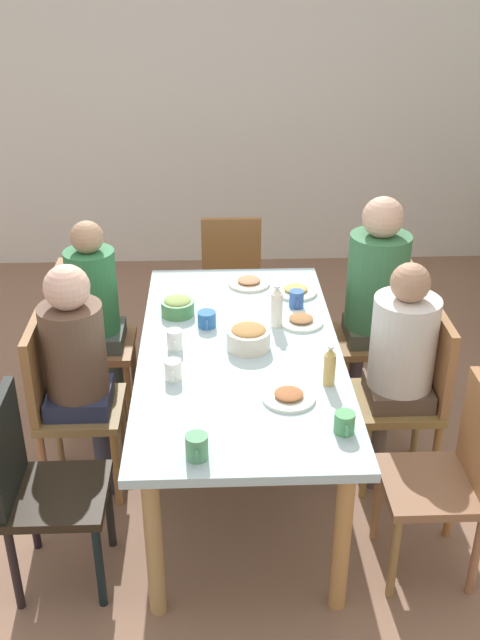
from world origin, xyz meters
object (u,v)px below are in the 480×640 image
bottle_1 (330,367)px  chair_5 (63,397)px  person_2 (96,306)px  cup_5 (345,423)px  bowl_0 (248,337)px  cup_0 (197,447)px  chair_3 (232,281)px  person_5 (78,360)px  chair_2 (82,335)px  cup_3 (297,299)px  bottle_0 (277,307)px  chair_0 (36,482)px  plate_3 (249,282)px  person_6 (400,355)px  plate_0 (301,321)px  bowl_1 (178,306)px  person_1 (375,287)px  cup_2 (173,370)px  dining_table (240,364)px  cup_1 (175,340)px  plate_2 (296,291)px  plate_1 (289,396)px  chair_1 (387,330)px  chair_6 (414,390)px  chair_4 (452,471)px

bottle_1 → chair_5: bearing=-104.9°
person_2 → cup_5: 1.72m
bowl_0 → cup_0: size_ratio=1.69×
chair_3 → person_5: size_ratio=0.75×
chair_5 → cup_0: bearing=39.1°
chair_2 → cup_3: chair_2 is taller
bottle_0 → chair_0: bearing=-51.0°
person_5 → plate_3: bearing=130.6°
person_6 → bottle_1: bearing=-50.2°
chair_0 → plate_0: bearing=126.6°
bowl_1 → bottle_1: 0.96m
chair_0 → person_1: bearing=127.6°
bowl_1 → bottle_1: bearing=44.2°
bowl_1 → cup_2: 0.62m
bowl_0 → bottle_1: 0.47m
cup_5 → person_2: bearing=-138.8°
dining_table → cup_5: cup_5 is taller
cup_1 → chair_5: bearing=-89.4°
plate_3 → cup_3: cup_3 is taller
plate_2 → bowl_1: (0.23, -0.63, 0.03)m
chair_0 → cup_0: (0.19, 0.66, 0.30)m
person_6 → chair_2: bearing=-111.1°
chair_0 → cup_5: size_ratio=7.70×
chair_0 → plate_2: bearing=136.0°
plate_2 → bowl_0: bowl_0 is taller
plate_3 → cup_2: size_ratio=2.11×
plate_1 → chair_5: bearing=-112.8°
person_5 → plate_1: person_5 is taller
person_5 → plate_0: (-0.24, 1.07, 0.06)m
person_5 → bowl_1: (-0.36, 0.46, 0.09)m
plate_1 → cup_3: bearing=171.8°
chair_1 → cup_3: size_ratio=8.15×
person_5 → cup_0: bearing=35.0°
chair_3 → cup_3: chair_3 is taller
person_5 → cup_1: person_5 is taller
cup_3 → dining_table: bearing=-36.2°
dining_table → cup_1: bearing=-91.2°
dining_table → chair_5: 0.87m
bowl_1 → cup_0: size_ratio=1.39×
bowl_1 → cup_2: (0.62, 0.00, -0.00)m
person_2 → plate_2: person_2 is taller
chair_6 → person_6: person_6 is taller
person_1 → chair_3: person_1 is taller
chair_1 → person_2: size_ratio=0.77×
chair_4 → bowl_1: chair_4 is taller
chair_4 → cup_3: (-1.04, -0.54, 0.29)m
plate_3 → plate_0: bearing=26.5°
person_2 → plate_1: size_ratio=5.28×
cup_3 → person_6: bearing=46.7°
plate_0 → cup_0: (1.05, -0.50, 0.03)m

